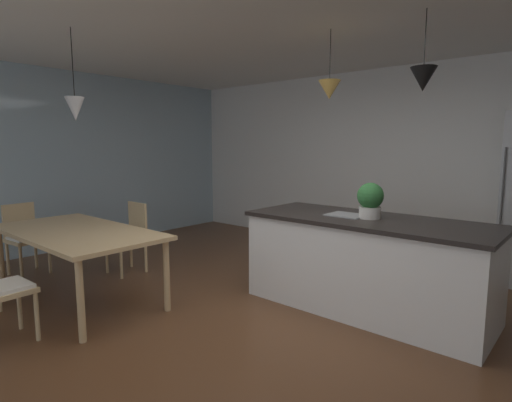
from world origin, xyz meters
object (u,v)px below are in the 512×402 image
at_px(dining_table, 76,236).
at_px(kitchen_island, 366,263).
at_px(chair_far_left, 129,235).
at_px(potted_plant_on_island, 370,200).
at_px(chair_window_end, 25,236).

bearing_deg(dining_table, kitchen_island, 36.22).
relative_size(dining_table, chair_far_left, 2.29).
relative_size(dining_table, potted_plant_on_island, 5.87).
relative_size(chair_window_end, potted_plant_on_island, 2.57).
bearing_deg(potted_plant_on_island, chair_far_left, -163.33).
bearing_deg(chair_window_end, chair_far_left, 43.69).
xyz_separation_m(chair_window_end, potted_plant_on_island, (3.72, 1.72, 0.60)).
xyz_separation_m(dining_table, chair_window_end, (-1.36, -0.00, -0.20)).
bearing_deg(chair_far_left, chair_window_end, -136.31).
bearing_deg(dining_table, chair_far_left, 117.13).
bearing_deg(chair_window_end, dining_table, 0.20).
bearing_deg(chair_far_left, potted_plant_on_island, 16.67).
xyz_separation_m(dining_table, chair_far_left, (-0.45, 0.87, -0.20)).
bearing_deg(kitchen_island, chair_far_left, -163.22).
bearing_deg(potted_plant_on_island, chair_window_end, -155.24).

